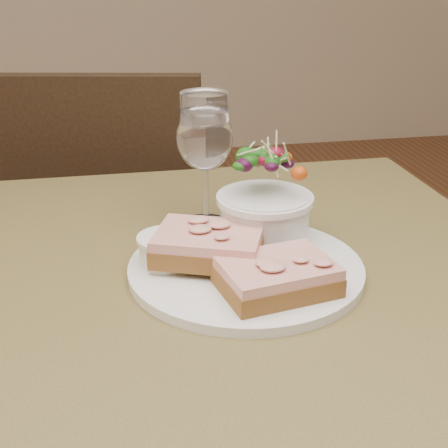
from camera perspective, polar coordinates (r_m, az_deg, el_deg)
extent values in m
cube|color=#483F1F|center=(0.76, -0.63, -6.00)|extent=(0.80, 0.80, 0.04)
cylinder|color=black|center=(1.26, -19.42, -14.47)|extent=(0.05, 0.05, 0.71)
cylinder|color=black|center=(1.32, 11.62, -11.51)|extent=(0.05, 0.05, 0.71)
cube|color=black|center=(1.52, -9.55, -2.35)|extent=(0.49, 0.49, 0.04)
cube|color=black|center=(1.26, -11.62, 3.09)|extent=(0.42, 0.12, 0.45)
cube|color=black|center=(1.63, -9.01, -9.50)|extent=(0.42, 0.42, 0.45)
cylinder|color=silver|center=(0.75, 2.00, -4.07)|extent=(0.28, 0.28, 0.01)
cube|color=#553116|center=(0.69, 4.81, -5.17)|extent=(0.14, 0.11, 0.02)
cube|color=beige|center=(0.69, 4.86, -3.95)|extent=(0.13, 0.11, 0.01)
cube|color=#553116|center=(0.74, -1.39, -2.29)|extent=(0.15, 0.13, 0.02)
cube|color=beige|center=(0.74, -1.41, -1.10)|extent=(0.15, 0.13, 0.01)
cylinder|color=silver|center=(0.75, -5.30, -2.36)|extent=(0.06, 0.06, 0.04)
cylinder|color=olive|center=(0.74, -5.35, -1.31)|extent=(0.06, 0.06, 0.01)
cylinder|color=silver|center=(0.80, 3.72, 0.65)|extent=(0.12, 0.12, 0.06)
ellipsoid|color=#0E3B0A|center=(0.78, 3.82, 4.43)|extent=(0.10, 0.10, 0.06)
ellipsoid|color=#0E3B0A|center=(0.82, -3.86, -0.84)|extent=(0.04, 0.04, 0.01)
sphere|color=maroon|center=(0.80, -4.84, -0.89)|extent=(0.02, 0.02, 0.02)
cylinder|color=white|center=(0.88, -1.67, -0.03)|extent=(0.07, 0.07, 0.00)
cylinder|color=white|center=(0.86, -1.71, 2.82)|extent=(0.01, 0.01, 0.09)
ellipsoid|color=white|center=(0.84, -1.78, 7.93)|extent=(0.08, 0.08, 0.09)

